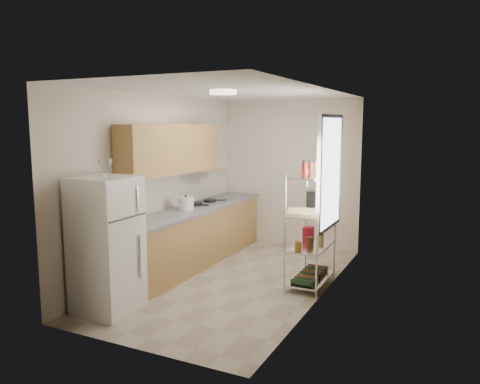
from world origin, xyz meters
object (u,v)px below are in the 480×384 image
object	(u,v)px
frying_pan_large	(194,204)
espresso_machine	(315,199)
rice_cooker	(186,203)
refrigerator	(106,245)
cutting_board	(302,212)

from	to	relation	value
frying_pan_large	espresso_machine	bearing A→B (deg)	6.86
espresso_machine	rice_cooker	bearing A→B (deg)	-163.02
refrigerator	frying_pan_large	distance (m)	2.19
refrigerator	frying_pan_large	size ratio (longest dim) A/B	6.50
espresso_machine	cutting_board	bearing A→B (deg)	-90.33
rice_cooker	frying_pan_large	world-z (taller)	rice_cooker
cutting_board	espresso_machine	bearing A→B (deg)	84.12
refrigerator	frying_pan_large	world-z (taller)	refrigerator
rice_cooker	frying_pan_large	distance (m)	0.40
frying_pan_large	refrigerator	bearing A→B (deg)	-79.29
refrigerator	rice_cooker	xyz separation A→B (m)	(-0.06, 1.80, 0.20)
rice_cooker	espresso_machine	xyz separation A→B (m)	(1.88, 0.38, 0.15)
rice_cooker	espresso_machine	world-z (taller)	espresso_machine
frying_pan_large	cutting_board	xyz separation A→B (m)	(1.92, -0.45, 0.11)
refrigerator	frying_pan_large	bearing A→B (deg)	93.78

